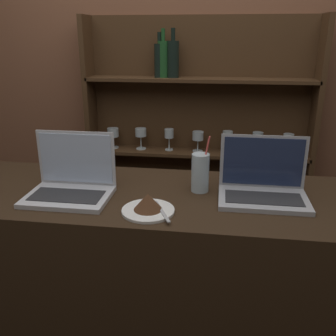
# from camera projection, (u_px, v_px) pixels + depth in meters

# --- Properties ---
(bar_counter) EXTENTS (1.97, 0.58, 1.09)m
(bar_counter) POSITION_uv_depth(u_px,v_px,m) (152.00, 305.00, 1.67)
(bar_counter) COLOR black
(bar_counter) RESTS_ON ground_plane
(back_wall) EXTENTS (7.00, 0.06, 2.70)m
(back_wall) POSITION_uv_depth(u_px,v_px,m) (179.00, 92.00, 2.36)
(back_wall) COLOR brown
(back_wall) RESTS_ON ground_plane
(back_shelf) EXTENTS (1.38, 0.18, 1.80)m
(back_shelf) POSITION_uv_depth(u_px,v_px,m) (197.00, 158.00, 2.40)
(back_shelf) COLOR #472D19
(back_shelf) RESTS_ON ground_plane
(laptop_near) EXTENTS (0.32, 0.23, 0.24)m
(laptop_near) POSITION_uv_depth(u_px,v_px,m) (71.00, 182.00, 1.46)
(laptop_near) COLOR silver
(laptop_near) RESTS_ON bar_counter
(laptop_far) EXTENTS (0.33, 0.21, 0.23)m
(laptop_far) POSITION_uv_depth(u_px,v_px,m) (263.00, 185.00, 1.43)
(laptop_far) COLOR #ADADB2
(laptop_far) RESTS_ON bar_counter
(cake_plate) EXTENTS (0.19, 0.19, 0.07)m
(cake_plate) POSITION_uv_depth(u_px,v_px,m) (148.00, 205.00, 1.32)
(cake_plate) COLOR white
(cake_plate) RESTS_ON bar_counter
(water_glass) EXTENTS (0.07, 0.07, 0.23)m
(water_glass) POSITION_uv_depth(u_px,v_px,m) (200.00, 173.00, 1.49)
(water_glass) COLOR silver
(water_glass) RESTS_ON bar_counter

